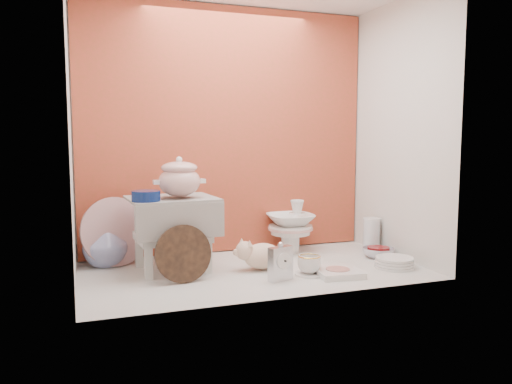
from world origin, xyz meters
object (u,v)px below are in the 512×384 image
(step_stool, at_px, (172,234))
(gold_rim_teacup, at_px, (309,264))
(dinner_plate_stack, at_px, (394,262))
(soup_tureen, at_px, (179,177))
(crystal_bowl, at_px, (378,253))
(floral_platter, at_px, (115,232))
(porcelain_tower, at_px, (290,226))
(blue_white_vase, at_px, (105,243))
(mantel_clock, at_px, (281,262))
(plush_pig, at_px, (262,256))

(step_stool, height_order, gold_rim_teacup, step_stool)
(step_stool, bearing_deg, gold_rim_teacup, -31.43)
(gold_rim_teacup, height_order, dinner_plate_stack, gold_rim_teacup)
(dinner_plate_stack, bearing_deg, soup_tureen, 164.33)
(gold_rim_teacup, height_order, crystal_bowl, gold_rim_teacup)
(floral_platter, height_order, porcelain_tower, floral_platter)
(soup_tureen, height_order, blue_white_vase, soup_tureen)
(step_stool, distance_m, porcelain_tower, 0.79)
(soup_tureen, xyz_separation_m, crystal_bowl, (1.17, -0.08, -0.47))
(blue_white_vase, distance_m, crystal_bowl, 1.58)
(mantel_clock, distance_m, dinner_plate_stack, 0.69)
(plush_pig, bearing_deg, mantel_clock, -61.50)
(step_stool, bearing_deg, floral_platter, 140.70)
(plush_pig, bearing_deg, gold_rim_teacup, -18.26)
(step_stool, xyz_separation_m, gold_rim_teacup, (0.65, -0.34, -0.14))
(plush_pig, xyz_separation_m, crystal_bowl, (0.75, 0.03, -0.05))
(soup_tureen, height_order, porcelain_tower, soup_tureen)
(floral_platter, bearing_deg, soup_tureen, -38.27)
(floral_platter, xyz_separation_m, dinner_plate_stack, (1.43, -0.56, -0.16))
(floral_platter, bearing_deg, porcelain_tower, -0.92)
(mantel_clock, bearing_deg, crystal_bowl, -0.34)
(floral_platter, bearing_deg, mantel_clock, -37.89)
(blue_white_vase, distance_m, dinner_plate_stack, 1.60)
(dinner_plate_stack, xyz_separation_m, crystal_bowl, (0.05, 0.23, -0.00))
(gold_rim_teacup, distance_m, porcelain_tower, 0.55)
(porcelain_tower, bearing_deg, step_stool, -166.47)
(floral_platter, distance_m, porcelain_tower, 1.05)
(plush_pig, bearing_deg, floral_platter, 178.92)
(plush_pig, bearing_deg, step_stool, -174.26)
(floral_platter, xyz_separation_m, blue_white_vase, (-0.05, 0.01, -0.06))
(mantel_clock, relative_size, dinner_plate_stack, 0.89)
(floral_platter, height_order, plush_pig, floral_platter)
(blue_white_vase, relative_size, porcelain_tower, 0.78)
(crystal_bowl, bearing_deg, mantel_clock, -160.86)
(soup_tureen, bearing_deg, crystal_bowl, -4.00)
(step_stool, relative_size, porcelain_tower, 1.39)
(plush_pig, bearing_deg, soup_tureen, -169.77)
(step_stool, relative_size, crystal_bowl, 2.41)
(crystal_bowl, bearing_deg, step_stool, 173.84)
(floral_platter, xyz_separation_m, porcelain_tower, (1.05, -0.02, -0.03))
(floral_platter, relative_size, blue_white_vase, 1.53)
(blue_white_vase, bearing_deg, soup_tureen, -35.33)
(blue_white_vase, bearing_deg, mantel_clock, -36.58)
(soup_tureen, bearing_deg, porcelain_tower, 17.60)
(dinner_plate_stack, distance_m, porcelain_tower, 0.68)
(blue_white_vase, xyz_separation_m, mantel_clock, (0.81, -0.60, -0.03))
(soup_tureen, xyz_separation_m, porcelain_tower, (0.73, 0.23, -0.34))
(floral_platter, relative_size, gold_rim_teacup, 3.19)
(porcelain_tower, bearing_deg, crystal_bowl, -35.96)
(blue_white_vase, relative_size, crystal_bowl, 1.35)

